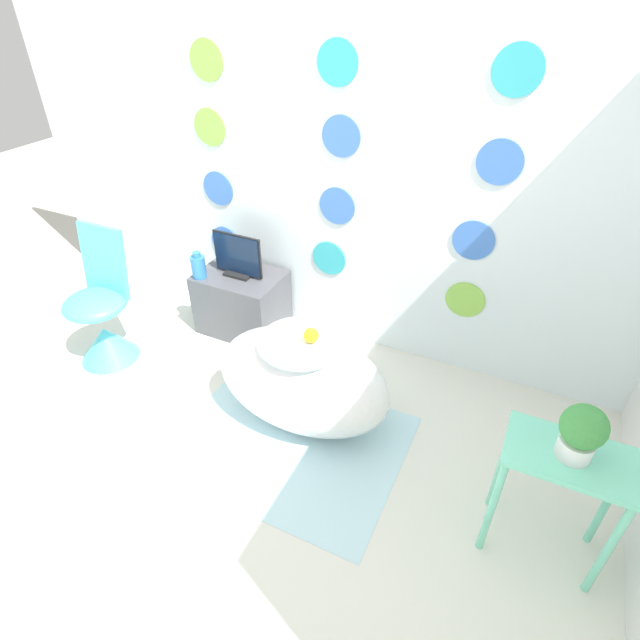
{
  "coord_description": "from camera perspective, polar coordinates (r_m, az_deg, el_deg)",
  "views": [
    {
      "loc": [
        1.16,
        -0.77,
        2.12
      ],
      "look_at": [
        0.36,
        0.89,
        0.82
      ],
      "focal_mm": 28.0,
      "sensor_mm": 36.0,
      "label": 1
    }
  ],
  "objects": [
    {
      "name": "ground_plane",
      "position": [
        2.54,
        -17.94,
        -24.22
      ],
      "size": [
        12.0,
        12.0,
        0.0
      ],
      "primitive_type": "plane",
      "color": "silver"
    },
    {
      "name": "wall_back_dotted",
      "position": [
        3.01,
        2.03,
        19.27
      ],
      "size": [
        4.71,
        0.05,
        2.6
      ],
      "color": "white",
      "rests_on": "ground_plane"
    },
    {
      "name": "rug",
      "position": [
        2.81,
        -3.47,
        -13.7
      ],
      "size": [
        1.2,
        0.96,
        0.01
      ],
      "color": "silver",
      "rests_on": "ground_plane"
    },
    {
      "name": "bathtub",
      "position": [
        2.74,
        -2.03,
        -6.9
      ],
      "size": [
        0.99,
        0.56,
        0.57
      ],
      "color": "white",
      "rests_on": "ground_plane"
    },
    {
      "name": "rubber_duck",
      "position": [
        2.51,
        -1.04,
        -1.69
      ],
      "size": [
        0.08,
        0.09,
        0.09
      ],
      "color": "yellow",
      "rests_on": "bathtub"
    },
    {
      "name": "chair",
      "position": [
        3.48,
        -23.58,
        -0.21
      ],
      "size": [
        0.39,
        0.39,
        0.88
      ],
      "color": "#4CC6DB",
      "rests_on": "ground_plane"
    },
    {
      "name": "tv_cabinet",
      "position": [
        3.52,
        -8.88,
        2.03
      ],
      "size": [
        0.57,
        0.41,
        0.44
      ],
      "color": "#4C4C51",
      "rests_on": "ground_plane"
    },
    {
      "name": "tv",
      "position": [
        3.35,
        -9.4,
        7.06
      ],
      "size": [
        0.35,
        0.12,
        0.29
      ],
      "color": "black",
      "rests_on": "tv_cabinet"
    },
    {
      "name": "vase",
      "position": [
        3.4,
        -13.73,
        5.99
      ],
      "size": [
        0.09,
        0.09,
        0.18
      ],
      "color": "#2D72B7",
      "rests_on": "tv_cabinet"
    },
    {
      "name": "side_table",
      "position": [
        2.29,
        25.92,
        -15.85
      ],
      "size": [
        0.49,
        0.3,
        0.6
      ],
      "color": "#72D8B7",
      "rests_on": "ground_plane"
    },
    {
      "name": "potted_plant_left",
      "position": [
        2.11,
        27.75,
        -11.22
      ],
      "size": [
        0.17,
        0.17,
        0.24
      ],
      "color": "white",
      "rests_on": "side_table"
    }
  ]
}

